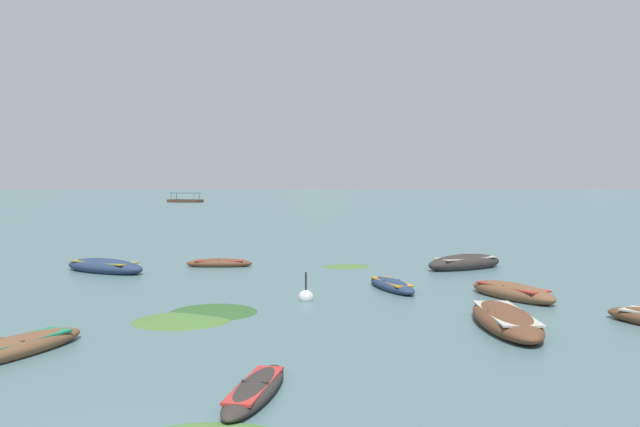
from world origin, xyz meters
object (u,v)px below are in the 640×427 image
(rowboat_3, at_px, (465,263))
(ferry_0, at_px, (185,201))
(rowboat_4, at_px, (105,267))
(mooring_buoy, at_px, (306,297))
(rowboat_8, at_px, (220,263))
(rowboat_6, at_px, (13,348))
(rowboat_2, at_px, (392,285))
(rowboat_0, at_px, (255,390))
(rowboat_7, at_px, (512,292))
(rowboat_1, at_px, (506,320))

(rowboat_3, bearing_deg, ferry_0, 106.73)
(rowboat_4, xyz_separation_m, mooring_buoy, (9.00, -7.10, -0.12))
(rowboat_4, relative_size, mooring_buoy, 4.17)
(rowboat_8, bearing_deg, rowboat_4, -160.46)
(rowboat_6, distance_m, rowboat_8, 15.57)
(rowboat_4, bearing_deg, rowboat_2, -22.23)
(rowboat_8, bearing_deg, rowboat_0, -80.08)
(rowboat_2, relative_size, rowboat_7, 0.91)
(mooring_buoy, bearing_deg, rowboat_3, 46.48)
(rowboat_2, height_order, ferry_0, ferry_0)
(rowboat_7, bearing_deg, rowboat_0, -129.74)
(rowboat_0, relative_size, rowboat_7, 0.81)
(rowboat_7, height_order, mooring_buoy, mooring_buoy)
(ferry_0, bearing_deg, rowboat_1, -75.47)
(rowboat_3, bearing_deg, rowboat_4, -177.60)
(rowboat_1, relative_size, rowboat_2, 1.31)
(rowboat_3, xyz_separation_m, rowboat_7, (-0.34, -7.52, -0.06))
(rowboat_3, distance_m, rowboat_4, 16.41)
(rowboat_0, height_order, rowboat_8, rowboat_8)
(rowboat_0, xyz_separation_m, rowboat_7, (7.99, 9.61, 0.09))
(rowboat_3, xyz_separation_m, mooring_buoy, (-7.40, -7.79, -0.15))
(rowboat_4, height_order, rowboat_6, rowboat_4)
(rowboat_3, xyz_separation_m, rowboat_4, (-16.40, -0.69, -0.03))
(rowboat_4, bearing_deg, rowboat_7, -23.06)
(rowboat_0, bearing_deg, rowboat_6, 153.63)
(rowboat_6, bearing_deg, rowboat_4, 99.89)
(rowboat_0, bearing_deg, mooring_buoy, 84.27)
(rowboat_3, bearing_deg, rowboat_6, -134.40)
(rowboat_2, distance_m, mooring_buoy, 3.83)
(rowboat_4, bearing_deg, rowboat_8, 19.54)
(rowboat_0, bearing_deg, rowboat_3, 64.06)
(rowboat_0, distance_m, rowboat_8, 18.46)
(rowboat_2, xyz_separation_m, ferry_0, (-32.66, 128.33, 0.29))
(rowboat_4, bearing_deg, rowboat_0, -63.89)
(rowboat_1, bearing_deg, rowboat_7, 69.08)
(rowboat_3, bearing_deg, rowboat_7, -92.61)
(rowboat_0, relative_size, ferry_0, 0.34)
(rowboat_0, bearing_deg, rowboat_8, 99.92)
(rowboat_2, distance_m, rowboat_7, 4.29)
(rowboat_6, bearing_deg, mooring_buoy, 44.58)
(rowboat_0, xyz_separation_m, rowboat_1, (6.33, 5.26, 0.09))
(rowboat_1, height_order, mooring_buoy, mooring_buoy)
(mooring_buoy, bearing_deg, rowboat_1, -37.20)
(rowboat_2, bearing_deg, rowboat_8, 137.41)
(rowboat_1, relative_size, rowboat_7, 1.20)
(rowboat_3, distance_m, ferry_0, 128.09)
(rowboat_4, bearing_deg, ferry_0, 99.42)
(rowboat_2, height_order, rowboat_3, rowboat_3)
(rowboat_0, height_order, mooring_buoy, mooring_buoy)
(rowboat_1, bearing_deg, rowboat_2, 109.53)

